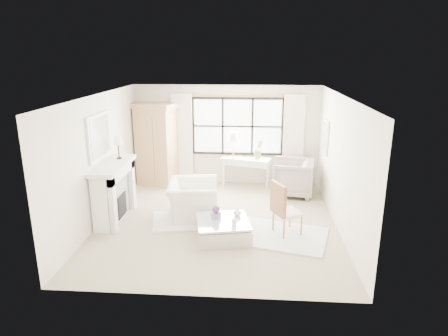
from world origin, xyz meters
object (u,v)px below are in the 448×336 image
(console_table, at_px, (246,172))
(coffee_table, at_px, (223,230))
(armoire, at_px, (156,144))
(club_armchair, at_px, (193,199))

(console_table, distance_m, coffee_table, 3.23)
(armoire, height_order, coffee_table, armoire)
(coffee_table, bearing_deg, console_table, 71.82)
(armoire, bearing_deg, coffee_table, -39.97)
(club_armchair, relative_size, coffee_table, 1.03)
(armoire, bearing_deg, console_table, 17.10)
(club_armchair, height_order, coffee_table, club_armchair)
(console_table, xyz_separation_m, club_armchair, (-1.12, -2.14, -0.01))
(console_table, height_order, club_armchair, console_table)
(armoire, distance_m, console_table, 2.54)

